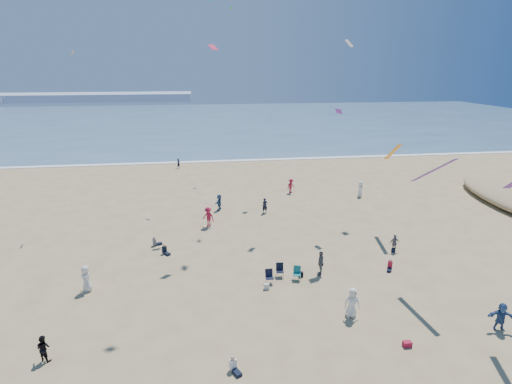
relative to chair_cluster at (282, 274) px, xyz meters
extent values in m
plane|color=tan|center=(-3.76, -7.22, -0.50)|extent=(220.00, 220.00, 0.00)
cube|color=#476B84|center=(-3.76, 87.78, -0.47)|extent=(220.00, 100.00, 0.06)
cube|color=white|center=(-3.76, 37.78, -0.46)|extent=(220.00, 1.20, 0.08)
cube|color=#7A8EA8|center=(-63.76, 162.78, 1.10)|extent=(110.00, 20.00, 3.20)
imported|color=#2E4B80|center=(11.28, -7.19, 0.35)|extent=(1.65, 0.95, 1.69)
imported|color=#A4172F|center=(5.15, 20.02, 0.36)|extent=(1.28, 1.12, 1.71)
imported|color=slate|center=(9.99, 3.25, 0.24)|extent=(0.88, 0.41, 1.47)
imported|color=black|center=(0.96, 13.58, 0.30)|extent=(0.64, 0.48, 1.59)
imported|color=black|center=(-8.72, 34.15, 0.23)|extent=(0.61, 0.64, 1.46)
imported|color=black|center=(-13.74, -6.23, 0.23)|extent=(0.87, 0.79, 1.46)
imported|color=#2E547E|center=(-3.66, 15.22, 0.35)|extent=(1.00, 1.65, 1.69)
imported|color=silver|center=(-13.30, 0.44, 0.42)|extent=(0.89, 1.06, 1.84)
imported|color=white|center=(12.80, 17.47, 0.40)|extent=(0.76, 0.99, 1.79)
imported|color=silver|center=(3.28, -4.81, 0.45)|extent=(1.00, 0.72, 1.90)
imported|color=slate|center=(2.91, 0.41, 0.42)|extent=(0.83, 1.16, 1.83)
imported|color=#A51734|center=(-4.91, 10.73, 0.46)|extent=(1.42, 1.30, 1.92)
cube|color=silver|center=(-1.29, -1.04, -0.30)|extent=(0.35, 0.20, 0.40)
cube|color=black|center=(1.44, 0.28, -0.31)|extent=(0.30, 0.22, 0.38)
cube|color=maroon|center=(5.30, -7.84, -0.35)|extent=(0.45, 0.30, 0.30)
cube|color=black|center=(9.90, 3.13, -0.33)|extent=(0.28, 0.18, 0.34)
cube|color=#6920A2|center=(6.88, 9.75, 10.21)|extent=(0.50, 0.83, 0.43)
cube|color=white|center=(6.44, 7.10, 15.70)|extent=(0.54, 0.60, 0.53)
cube|color=#E02847|center=(-4.04, 8.97, 15.43)|extent=(0.85, 0.87, 0.43)
cube|color=#FBA629|center=(-16.53, 15.72, 15.17)|extent=(0.42, 0.88, 0.41)
cube|color=green|center=(-0.54, 33.52, 21.46)|extent=(0.52, 0.53, 0.32)
cube|color=#5D2493|center=(9.45, -1.56, 7.58)|extent=(0.35, 3.14, 2.21)
cube|color=orange|center=(11.40, 7.89, 6.79)|extent=(0.35, 2.64, 1.87)
camera|label=1|loc=(-5.32, -24.62, 13.99)|focal=28.00mm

